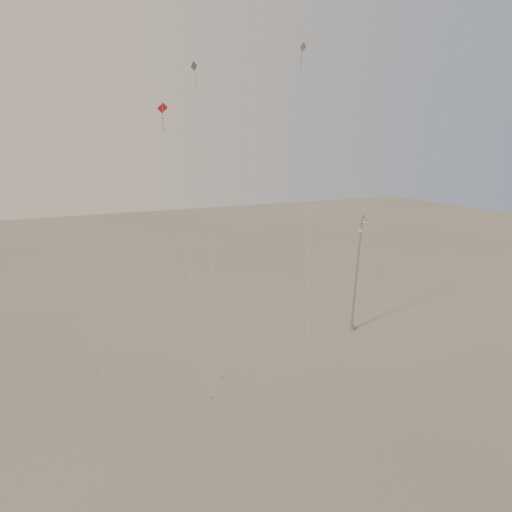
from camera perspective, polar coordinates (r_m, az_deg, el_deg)
name	(u,v)px	position (r m, az deg, el deg)	size (l,w,h in m)	color
ground	(316,383)	(28.16, 8.57, -17.52)	(160.00, 160.00, 0.00)	gray
street_lamp	(357,270)	(34.14, 14.27, -2.01)	(1.41, 1.17, 9.95)	gray
kite_1	(200,136)	(31.85, -7.98, 16.64)	(2.00, 10.50, 21.64)	#302B28
kite_3	(172,167)	(28.66, -11.87, 12.32)	(0.70, 9.18, 18.20)	maroon
kite_4	(327,112)	(35.48, 10.15, 19.54)	(8.69, 6.05, 23.33)	#302B28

